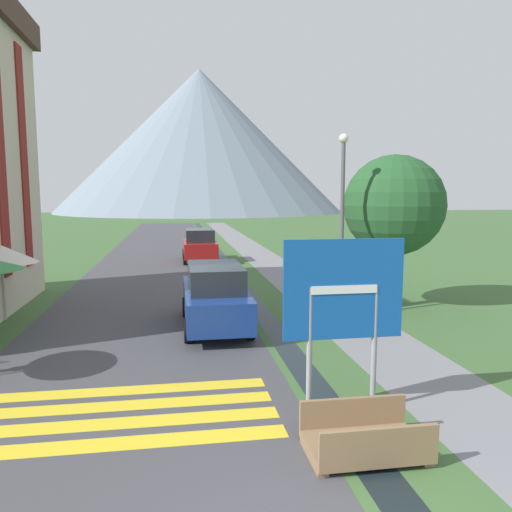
% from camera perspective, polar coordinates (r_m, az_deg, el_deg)
% --- Properties ---
extents(ground_plane, '(160.00, 160.00, 0.00)m').
position_cam_1_polar(ground_plane, '(24.53, -5.65, -1.75)').
color(ground_plane, '#3D6033').
extents(road, '(6.40, 60.00, 0.01)m').
position_cam_1_polar(road, '(34.41, -10.86, 0.74)').
color(road, '#424247').
rests_on(road, ground_plane).
extents(footpath, '(2.20, 60.00, 0.01)m').
position_cam_1_polar(footpath, '(34.77, -0.76, 0.94)').
color(footpath, slate).
rests_on(footpath, ground_plane).
extents(drainage_channel, '(0.60, 60.00, 0.00)m').
position_cam_1_polar(drainage_channel, '(34.50, -4.71, 0.86)').
color(drainage_channel, black).
rests_on(drainage_channel, ground_plane).
extents(crosswalk_marking, '(5.44, 2.54, 0.01)m').
position_cam_1_polar(crosswalk_marking, '(9.34, -15.39, -17.04)').
color(crosswalk_marking, yellow).
rests_on(crosswalk_marking, ground_plane).
extents(mountain_distant, '(57.08, 57.08, 28.31)m').
position_cam_1_polar(mountain_distant, '(103.62, -6.43, 12.90)').
color(mountain_distant, slate).
rests_on(mountain_distant, ground_plane).
extents(road_sign, '(2.10, 0.11, 3.04)m').
position_cam_1_polar(road_sign, '(8.64, 9.97, -5.12)').
color(road_sign, gray).
rests_on(road_sign, ground_plane).
extents(footbridge, '(1.70, 1.10, 0.65)m').
position_cam_1_polar(footbridge, '(7.92, 12.33, -19.81)').
color(footbridge, '#846647').
rests_on(footbridge, ground_plane).
extents(parked_car_near, '(1.81, 4.47, 1.82)m').
position_cam_1_polar(parked_car_near, '(14.18, -4.69, -4.59)').
color(parked_car_near, navy).
rests_on(parked_car_near, ground_plane).
extents(parked_car_far, '(1.89, 3.84, 1.82)m').
position_cam_1_polar(parked_car_far, '(27.95, -6.44, 1.22)').
color(parked_car_far, '#A31919').
rests_on(parked_car_far, ground_plane).
extents(cafe_umbrella_rear_white, '(2.05, 2.05, 2.27)m').
position_cam_1_polar(cafe_umbrella_rear_white, '(16.60, -27.06, 0.18)').
color(cafe_umbrella_rear_white, '#B7B2A8').
rests_on(cafe_umbrella_rear_white, ground_plane).
extents(streetlamp, '(0.28, 0.28, 5.53)m').
position_cam_1_polar(streetlamp, '(15.14, 9.82, 5.03)').
color(streetlamp, '#515156').
rests_on(streetlamp, ground_plane).
extents(tree_by_path, '(3.30, 3.30, 5.05)m').
position_cam_1_polar(tree_by_path, '(17.03, 15.50, 5.55)').
color(tree_by_path, brown).
rests_on(tree_by_path, ground_plane).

